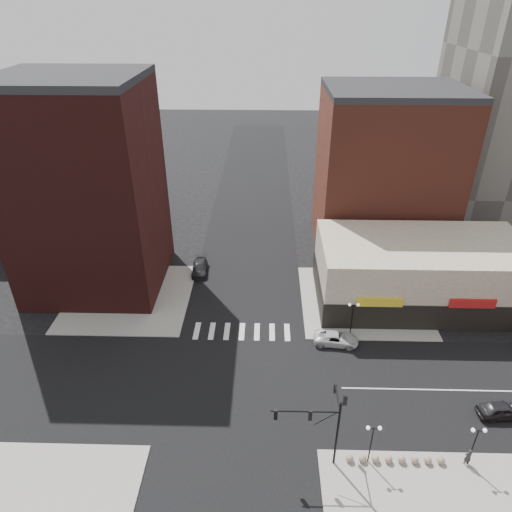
{
  "coord_description": "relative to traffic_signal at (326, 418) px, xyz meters",
  "views": [
    {
      "loc": [
        2.53,
        -31.9,
        33.15
      ],
      "look_at": [
        1.54,
        6.29,
        11.0
      ],
      "focal_mm": 32.0,
      "sensor_mm": 36.0,
      "label": 1
    }
  ],
  "objects": [
    {
      "name": "white_suv",
      "position": [
        2.97,
        14.33,
        -4.29
      ],
      "size": [
        5.02,
        2.74,
        1.33
      ],
      "primitive_type": "imported",
      "rotation": [
        0.0,
        0.0,
        1.46
      ],
      "color": "silver",
      "rests_on": "ground"
    },
    {
      "name": "building_ne_midrise",
      "position": [
        11.76,
        37.33,
        6.04
      ],
      "size": [
        18.0,
        15.0,
        22.0
      ],
      "primitive_type": "cube",
      "color": "brown",
      "rests_on": "ground"
    },
    {
      "name": "building_nw_low",
      "position": [
        -39.24,
        41.83,
        1.04
      ],
      "size": [
        20.0,
        18.0,
        12.0
      ],
      "primitive_type": "cube",
      "color": "#381311",
      "rests_on": "ground"
    },
    {
      "name": "street_lamp_se_a",
      "position": [
        3.76,
        -0.17,
        -1.67
      ],
      "size": [
        1.22,
        0.32,
        4.16
      ],
      "color": "black",
      "rests_on": "sidewalk_se"
    },
    {
      "name": "building_ne_row",
      "position": [
        13.76,
        22.83,
        -1.66
      ],
      "size": [
        24.2,
        12.2,
        8.0
      ],
      "color": "beige",
      "rests_on": "ground"
    },
    {
      "name": "traffic_signal",
      "position": [
        0.0,
        0.0,
        0.0
      ],
      "size": [
        5.59,
        3.09,
        7.77
      ],
      "color": "black",
      "rests_on": "ground"
    },
    {
      "name": "road_ns",
      "position": [
        -7.24,
        7.83,
        -4.95
      ],
      "size": [
        14.0,
        200.0,
        0.02
      ],
      "primitive_type": "cube",
      "color": "black",
      "rests_on": "ground"
    },
    {
      "name": "street_lamp_se_b",
      "position": [
        11.76,
        -0.17,
        -1.67
      ],
      "size": [
        1.22,
        0.32,
        4.16
      ],
      "color": "black",
      "rests_on": "sidewalk_se"
    },
    {
      "name": "road_ew",
      "position": [
        -7.24,
        7.83,
        -4.95
      ],
      "size": [
        200.0,
        14.0,
        0.02
      ],
      "primitive_type": "cube",
      "color": "black",
      "rests_on": "ground"
    },
    {
      "name": "sidewalk_nw",
      "position": [
        -21.74,
        22.33,
        -4.9
      ],
      "size": [
        15.0,
        15.0,
        0.12
      ],
      "primitive_type": "cube",
      "color": "gray",
      "rests_on": "ground"
    },
    {
      "name": "street_lamp_ne",
      "position": [
        4.76,
        15.83,
        -1.67
      ],
      "size": [
        1.22,
        0.32,
        4.16
      ],
      "color": "black",
      "rests_on": "sidewalk_ne"
    },
    {
      "name": "ground",
      "position": [
        -7.24,
        7.83,
        -4.96
      ],
      "size": [
        240.0,
        240.0,
        0.0
      ],
      "primitive_type": "plane",
      "color": "black",
      "rests_on": "ground"
    },
    {
      "name": "building_nw",
      "position": [
        -26.24,
        26.33,
        7.54
      ],
      "size": [
        16.0,
        15.0,
        25.0
      ],
      "primitive_type": "cube",
      "color": "#381311",
      "rests_on": "ground"
    },
    {
      "name": "dark_sedan_east",
      "position": [
        16.61,
        4.88,
        -4.23
      ],
      "size": [
        4.45,
        2.08,
        1.47
      ],
      "primitive_type": "imported",
      "rotation": [
        0.0,
        0.0,
        1.65
      ],
      "color": "black",
      "rests_on": "ground"
    },
    {
      "name": "bollard_row",
      "position": [
        5.94,
        -0.17,
        -4.53
      ],
      "size": [
        7.97,
        0.62,
        0.62
      ],
      "color": "gray",
      "rests_on": "sidewalk_se"
    },
    {
      "name": "dark_sedan_north",
      "position": [
        -13.74,
        28.52,
        -4.25
      ],
      "size": [
        2.28,
        5.0,
        1.42
      ],
      "primitive_type": "imported",
      "rotation": [
        0.0,
        0.0,
        0.06
      ],
      "color": "black",
      "rests_on": "ground"
    },
    {
      "name": "pedestrian",
      "position": [
        11.66,
        -0.17,
        -3.99
      ],
      "size": [
        0.67,
        0.48,
        1.71
      ],
      "primitive_type": "imported",
      "rotation": [
        0.0,
        0.0,
        3.26
      ],
      "color": "#28252A",
      "rests_on": "sidewalk_se"
    },
    {
      "name": "sidewalk_ne",
      "position": [
        7.26,
        22.33,
        -4.9
      ],
      "size": [
        15.0,
        15.0,
        0.12
      ],
      "primitive_type": "cube",
      "color": "gray",
      "rests_on": "ground"
    }
  ]
}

